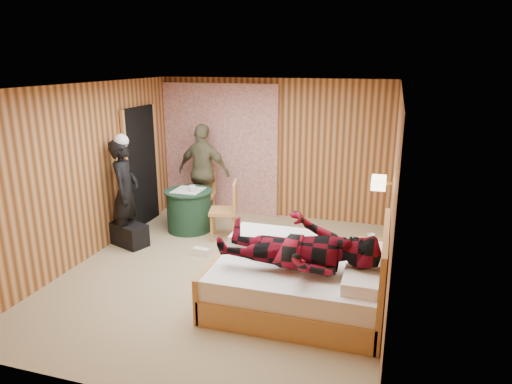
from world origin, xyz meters
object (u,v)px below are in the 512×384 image
(round_table, at_px, (189,210))
(chair_far, at_px, (203,190))
(woman_standing, at_px, (125,193))
(nightstand, at_px, (369,263))
(man_at_table, at_px, (204,172))
(wall_lamp, at_px, (379,183))
(duffel_bag, at_px, (129,234))
(man_on_bed, at_px, (299,236))
(bed, at_px, (299,280))
(chair_near, at_px, (228,206))

(round_table, distance_m, chair_far, 0.66)
(woman_standing, bearing_deg, nightstand, -107.21)
(chair_far, xyz_separation_m, man_at_table, (0.02, 0.03, 0.32))
(wall_lamp, bearing_deg, duffel_bag, -179.92)
(chair_far, height_order, duffel_bag, chair_far)
(chair_far, bearing_deg, wall_lamp, -37.24)
(nightstand, bearing_deg, man_on_bed, -125.30)
(duffel_bag, height_order, man_on_bed, man_on_bed)
(bed, distance_m, man_on_bed, 0.69)
(nightstand, bearing_deg, chair_far, 150.66)
(nightstand, bearing_deg, woman_standing, 175.92)
(wall_lamp, xyz_separation_m, chair_near, (-2.31, 0.71, -0.75))
(bed, distance_m, duffel_bag, 3.09)
(nightstand, height_order, man_at_table, man_at_table)
(duffel_bag, bearing_deg, bed, 1.62)
(duffel_bag, relative_size, man_on_bed, 0.35)
(wall_lamp, relative_size, chair_far, 0.28)
(chair_far, relative_size, chair_near, 0.98)
(bed, distance_m, nightstand, 1.10)
(chair_far, xyz_separation_m, man_on_bed, (2.32, -2.75, 0.42))
(wall_lamp, distance_m, duffel_bag, 3.89)
(round_table, distance_m, chair_near, 0.81)
(chair_far, bearing_deg, nightstand, -40.58)
(chair_near, height_order, duffel_bag, chair_near)
(round_table, xyz_separation_m, woman_standing, (-0.67, -0.81, 0.48))
(chair_far, height_order, man_on_bed, man_on_bed)
(wall_lamp, xyz_separation_m, bed, (-0.80, -1.01, -0.99))
(chair_far, bearing_deg, chair_near, -56.89)
(chair_far, distance_m, woman_standing, 1.62)
(bed, height_order, nightstand, bed)
(wall_lamp, relative_size, man_on_bed, 0.15)
(man_on_bed, bearing_deg, chair_far, 130.23)
(round_table, bearing_deg, man_on_bed, -42.41)
(chair_near, xyz_separation_m, woman_standing, (-1.45, -0.65, 0.28))
(chair_near, height_order, man_at_table, man_at_table)
(wall_lamp, bearing_deg, chair_far, 154.00)
(chair_far, bearing_deg, man_at_table, 51.77)
(bed, bearing_deg, man_on_bed, -84.09)
(man_at_table, bearing_deg, woman_standing, 71.40)
(chair_far, xyz_separation_m, duffel_bag, (-0.62, -1.52, -0.36))
(wall_lamp, relative_size, round_table, 0.32)
(wall_lamp, distance_m, bed, 1.63)
(man_on_bed, bearing_deg, woman_standing, 156.53)
(duffel_bag, bearing_deg, nightstand, 17.46)
(round_table, distance_m, man_at_table, 0.84)
(bed, relative_size, man_at_table, 1.15)
(wall_lamp, distance_m, chair_near, 2.53)
(wall_lamp, distance_m, chair_far, 3.53)
(bed, height_order, chair_far, bed)
(wall_lamp, relative_size, nightstand, 0.47)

